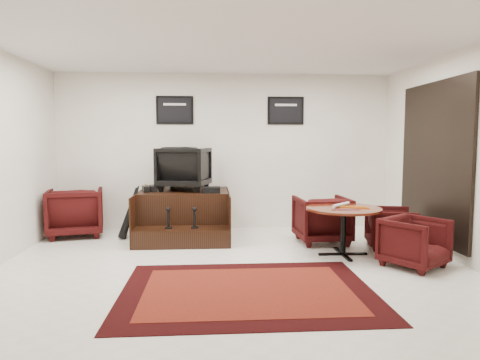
% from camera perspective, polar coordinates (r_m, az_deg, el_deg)
% --- Properties ---
extents(ground, '(6.00, 6.00, 0.00)m').
position_cam_1_polar(ground, '(5.53, -1.05, -11.61)').
color(ground, white).
rests_on(ground, ground).
extents(room_shell, '(6.02, 5.02, 2.81)m').
position_cam_1_polar(room_shell, '(5.45, 3.17, 7.14)').
color(room_shell, white).
rests_on(room_shell, ground).
extents(area_rug, '(2.69, 2.01, 0.01)m').
position_cam_1_polar(area_rug, '(4.72, 1.01, -14.53)').
color(area_rug, black).
rests_on(area_rug, ground).
extents(shine_podium, '(1.49, 1.54, 0.77)m').
position_cam_1_polar(shine_podium, '(7.25, -7.44, -4.72)').
color(shine_podium, black).
rests_on(shine_podium, ground).
extents(shine_chair, '(0.94, 0.90, 0.81)m').
position_cam_1_polar(shine_chair, '(7.30, -7.45, 1.84)').
color(shine_chair, black).
rests_on(shine_chair, shine_podium).
extents(shoes_pair, '(0.29, 0.32, 0.10)m').
position_cam_1_polar(shoes_pair, '(7.19, -11.98, -1.13)').
color(shoes_pair, black).
rests_on(shoes_pair, shine_podium).
extents(polish_kit, '(0.28, 0.19, 0.09)m').
position_cam_1_polar(polish_kit, '(6.90, -3.81, -1.32)').
color(polish_kit, black).
rests_on(polish_kit, shine_podium).
extents(umbrella_black, '(0.34, 0.13, 0.91)m').
position_cam_1_polar(umbrella_black, '(7.19, -14.40, -4.12)').
color(umbrella_black, black).
rests_on(umbrella_black, ground).
extents(umbrella_hooked, '(0.33, 0.12, 0.87)m').
position_cam_1_polar(umbrella_hooked, '(7.28, -14.60, -4.14)').
color(umbrella_hooked, black).
rests_on(umbrella_hooked, ground).
extents(armchair_side, '(1.03, 0.99, 0.89)m').
position_cam_1_polar(armchair_side, '(7.74, -21.10, -3.70)').
color(armchair_side, black).
rests_on(armchair_side, ground).
extents(meeting_table, '(1.03, 1.03, 0.68)m').
position_cam_1_polar(meeting_table, '(6.16, 13.64, -4.37)').
color(meeting_table, '#431009').
rests_on(meeting_table, ground).
extents(table_chair_back, '(0.83, 0.78, 0.81)m').
position_cam_1_polar(table_chair_back, '(6.89, 10.85, -4.86)').
color(table_chair_back, black).
rests_on(table_chair_back, ground).
extents(table_chair_window, '(0.73, 0.76, 0.67)m').
position_cam_1_polar(table_chair_window, '(6.81, 19.48, -5.77)').
color(table_chair_window, black).
rests_on(table_chair_window, ground).
extents(table_chair_corner, '(0.92, 0.91, 0.70)m').
position_cam_1_polar(table_chair_corner, '(5.91, 22.25, -7.41)').
color(table_chair_corner, black).
rests_on(table_chair_corner, ground).
extents(paper_roll, '(0.33, 0.33, 0.05)m').
position_cam_1_polar(paper_roll, '(6.23, 13.35, -3.23)').
color(paper_roll, silver).
rests_on(paper_roll, meeting_table).
extents(table_clutter, '(0.57, 0.34, 0.01)m').
position_cam_1_polar(table_clutter, '(6.13, 14.49, -3.58)').
color(table_clutter, '#CE650B').
rests_on(table_clutter, meeting_table).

